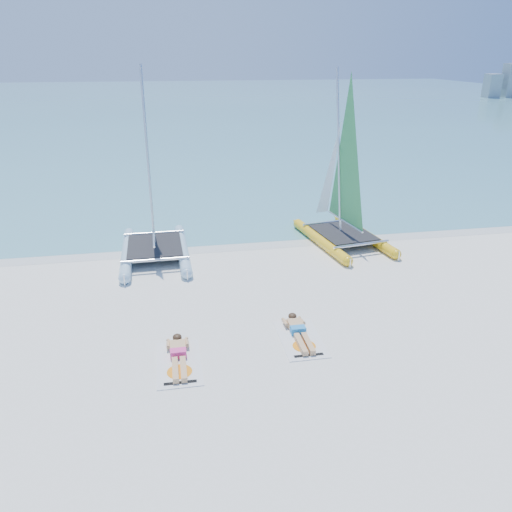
{
  "coord_description": "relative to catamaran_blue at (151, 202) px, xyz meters",
  "views": [
    {
      "loc": [
        -2.64,
        -11.5,
        6.53
      ],
      "look_at": [
        -0.32,
        1.2,
        1.26
      ],
      "focal_mm": 35.0,
      "sensor_mm": 36.0,
      "label": 1
    }
  ],
  "objects": [
    {
      "name": "towel_b",
      "position": [
        3.53,
        -6.24,
        -1.9
      ],
      "size": [
        1.0,
        1.85,
        0.02
      ],
      "primitive_type": "cube",
      "color": "silver",
      "rests_on": "ground"
    },
    {
      "name": "sea",
      "position": [
        3.19,
        58.06,
        -1.91
      ],
      "size": [
        140.0,
        115.0,
        0.01
      ],
      "primitive_type": "cube",
      "color": "#75BBC3",
      "rests_on": "ground"
    },
    {
      "name": "wet_sand_strip",
      "position": [
        3.19,
        0.56,
        -1.91
      ],
      "size": [
        140.0,
        1.4,
        0.01
      ],
      "primitive_type": "cube",
      "color": "silver",
      "rests_on": "ground"
    },
    {
      "name": "sunbather_b",
      "position": [
        3.53,
        -6.05,
        -1.8
      ],
      "size": [
        0.37,
        1.73,
        0.26
      ],
      "color": "tan",
      "rests_on": "towel_b"
    },
    {
      "name": "catamaran_blue",
      "position": [
        0.0,
        0.0,
        0.0
      ],
      "size": [
        2.33,
        4.74,
        6.41
      ],
      "rotation": [
        0.0,
        0.0,
        0.02
      ],
      "color": "silver",
      "rests_on": "ground"
    },
    {
      "name": "towel_a",
      "position": [
        0.55,
        -6.75,
        -1.9
      ],
      "size": [
        1.0,
        1.85,
        0.02
      ],
      "primitive_type": "cube",
      "color": "silver",
      "rests_on": "ground"
    },
    {
      "name": "catamaran_yellow",
      "position": [
        6.77,
        0.49,
        0.07
      ],
      "size": [
        2.86,
        5.06,
        6.3
      ],
      "rotation": [
        0.0,
        0.0,
        0.15
      ],
      "color": "yellow",
      "rests_on": "ground"
    },
    {
      "name": "sunbather_a",
      "position": [
        0.55,
        -6.56,
        -1.8
      ],
      "size": [
        0.37,
        1.73,
        0.26
      ],
      "color": "tan",
      "rests_on": "towel_a"
    },
    {
      "name": "ground",
      "position": [
        3.19,
        -4.94,
        -1.91
      ],
      "size": [
        140.0,
        140.0,
        0.0
      ],
      "primitive_type": "plane",
      "color": "silver",
      "rests_on": "ground"
    }
  ]
}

